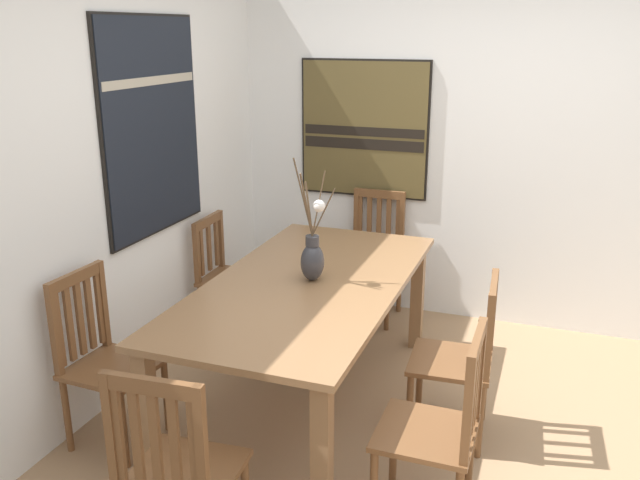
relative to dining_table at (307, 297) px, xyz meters
name	(u,v)px	position (x,y,z in m)	size (l,w,h in m)	color
ground_plane	(418,450)	(-0.21, -0.71, -0.69)	(6.40, 6.40, 0.03)	#A37F5B
wall_back	(100,172)	(-0.21, 1.15, 0.67)	(6.40, 0.12, 2.70)	white
wall_side	(481,140)	(1.65, -0.71, 0.67)	(0.12, 6.40, 2.70)	white
dining_table	(307,297)	(0.00, 0.00, 0.00)	(2.07, 1.03, 0.77)	#8E6642
centerpiece_vase	(313,256)	(0.03, -0.02, 0.24)	(0.18, 0.20, 0.70)	#333338
chair_0	(441,425)	(-0.71, -0.89, -0.19)	(0.42, 0.42, 0.93)	brown
chair_1	(176,471)	(-1.38, 0.01, -0.18)	(0.45, 0.45, 0.96)	brown
chair_2	(374,253)	(1.40, 0.00, -0.19)	(0.42, 0.42, 0.96)	brown
chair_3	(228,275)	(0.70, 0.87, -0.22)	(0.43, 0.43, 0.87)	brown
chair_4	(461,357)	(-0.01, -0.87, -0.21)	(0.44, 0.44, 0.91)	brown
chair_5	(103,356)	(-0.68, 0.88, -0.19)	(0.44, 0.44, 0.93)	brown
painting_on_back_wall	(152,127)	(0.22, 1.09, 0.87)	(0.99, 0.05, 1.31)	black
painting_on_side_wall	(364,129)	(1.59, 0.15, 0.72)	(0.05, 0.98, 1.02)	black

